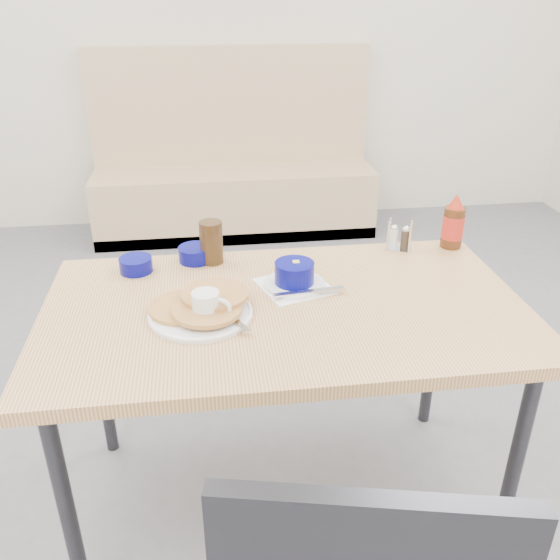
{
  "coord_description": "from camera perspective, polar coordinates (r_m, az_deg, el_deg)",
  "views": [
    {
      "loc": [
        -0.22,
        -1.24,
        1.6
      ],
      "look_at": [
        -0.01,
        0.29,
        0.82
      ],
      "focal_mm": 38.0,
      "sensor_mm": 36.0,
      "label": 1
    }
  ],
  "objects": [
    {
      "name": "butter_bowl",
      "position": [
        2.0,
        -8.15,
        2.49
      ],
      "size": [
        0.11,
        0.11,
        0.05
      ],
      "rotation": [
        0.0,
        0.0,
        0.39
      ],
      "color": "#040666",
      "rests_on": "dining_table"
    },
    {
      "name": "amber_tumbler",
      "position": [
        1.97,
        -6.63,
        3.63
      ],
      "size": [
        0.08,
        0.08,
        0.14
      ],
      "primitive_type": "cylinder",
      "rotation": [
        0.0,
        0.0,
        0.1
      ],
      "color": "#352210",
      "rests_on": "dining_table"
    },
    {
      "name": "wall_back",
      "position": [
        4.22,
        -5.19,
        24.04
      ],
      "size": [
        5.0,
        0.06,
        2.8
      ],
      "primitive_type": "cube",
      "color": "beige",
      "rests_on": "ground"
    },
    {
      "name": "ground",
      "position": [
        2.04,
        1.52,
        -25.01
      ],
      "size": [
        6.0,
        6.0,
        0.0
      ],
      "primitive_type": "plane",
      "color": "slate",
      "rests_on": "ground"
    },
    {
      "name": "sugar_wrapper",
      "position": [
        1.79,
        -11.26,
        -1.68
      ],
      "size": [
        0.05,
        0.05,
        0.0
      ],
      "primitive_type": "cube",
      "rotation": [
        0.0,
        0.0,
        0.8
      ],
      "color": "#F55851",
      "rests_on": "dining_table"
    },
    {
      "name": "grits_setting",
      "position": [
        1.81,
        1.41,
        0.33
      ],
      "size": [
        0.27,
        0.25,
        0.08
      ],
      "rotation": [
        0.0,
        0.0,
        0.31
      ],
      "color": "white",
      "rests_on": "dining_table"
    },
    {
      "name": "creamer_bowl",
      "position": [
        1.97,
        -13.69,
        1.43
      ],
      "size": [
        0.11,
        0.11,
        0.05
      ],
      "rotation": [
        0.0,
        0.0,
        0.1
      ],
      "color": "#040666",
      "rests_on": "dining_table"
    },
    {
      "name": "dining_table",
      "position": [
        1.76,
        0.5,
        -4.15
      ],
      "size": [
        1.4,
        0.8,
        0.76
      ],
      "color": "tan",
      "rests_on": "ground"
    },
    {
      "name": "coffee_mug",
      "position": [
        1.64,
        -7.0,
        -2.54
      ],
      "size": [
        0.11,
        0.08,
        0.09
      ],
      "rotation": [
        0.0,
        0.0,
        -0.37
      ],
      "color": "white",
      "rests_on": "dining_table"
    },
    {
      "name": "syrup_bottle",
      "position": [
        2.16,
        16.33,
        5.16
      ],
      "size": [
        0.07,
        0.07,
        0.19
      ],
      "rotation": [
        0.0,
        0.0,
        -0.15
      ],
      "color": "#47230F",
      "rests_on": "dining_table"
    },
    {
      "name": "condiment_caddy",
      "position": [
        2.11,
        11.39,
        3.84
      ],
      "size": [
        0.1,
        0.08,
        0.11
      ],
      "rotation": [
        0.0,
        0.0,
        -0.43
      ],
      "color": "silver",
      "rests_on": "dining_table"
    },
    {
      "name": "pancake_plate",
      "position": [
        1.68,
        -7.58,
        -2.75
      ],
      "size": [
        0.29,
        0.29,
        0.05
      ],
      "rotation": [
        0.0,
        0.0,
        0.1
      ],
      "color": "white",
      "rests_on": "dining_table"
    },
    {
      "name": "booth_bench",
      "position": [
        4.22,
        -4.46,
        9.53
      ],
      "size": [
        1.9,
        0.56,
        1.22
      ],
      "color": "tan",
      "rests_on": "ground"
    }
  ]
}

